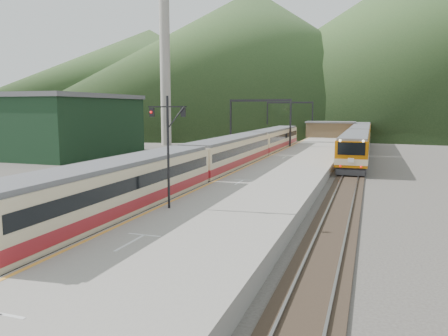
% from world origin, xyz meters
% --- Properties ---
extents(track_main, '(2.60, 200.00, 0.23)m').
position_xyz_m(track_main, '(0.00, 40.00, 0.07)').
color(track_main, black).
rests_on(track_main, ground).
extents(track_far, '(2.60, 200.00, 0.23)m').
position_xyz_m(track_far, '(-5.00, 40.00, 0.07)').
color(track_far, black).
rests_on(track_far, ground).
extents(track_second, '(2.60, 200.00, 0.23)m').
position_xyz_m(track_second, '(11.50, 40.00, 0.07)').
color(track_second, black).
rests_on(track_second, ground).
extents(platform, '(8.00, 100.00, 1.00)m').
position_xyz_m(platform, '(5.60, 38.00, 0.50)').
color(platform, gray).
rests_on(platform, ground).
extents(gantry_near, '(9.55, 0.25, 8.00)m').
position_xyz_m(gantry_near, '(-2.85, 55.00, 5.59)').
color(gantry_near, black).
rests_on(gantry_near, ground).
extents(gantry_far, '(9.55, 0.25, 8.00)m').
position_xyz_m(gantry_far, '(-2.85, 80.00, 5.59)').
color(gantry_far, black).
rests_on(gantry_far, ground).
extents(warehouse, '(14.50, 20.50, 8.60)m').
position_xyz_m(warehouse, '(-28.00, 42.00, 4.32)').
color(warehouse, black).
rests_on(warehouse, ground).
extents(smokestack, '(1.80, 1.80, 30.00)m').
position_xyz_m(smokestack, '(-22.00, 62.00, 15.00)').
color(smokestack, '#9E998E').
rests_on(smokestack, ground).
extents(station_shed, '(9.40, 4.40, 3.10)m').
position_xyz_m(station_shed, '(5.60, 78.00, 2.57)').
color(station_shed, brown).
rests_on(station_shed, platform).
extents(hill_a, '(180.00, 180.00, 60.00)m').
position_xyz_m(hill_a, '(-40.00, 190.00, 30.00)').
color(hill_a, '#2B4822').
rests_on(hill_a, ground).
extents(hill_b, '(220.00, 220.00, 75.00)m').
position_xyz_m(hill_b, '(30.00, 230.00, 37.50)').
color(hill_b, '#2B4822').
rests_on(hill_b, ground).
extents(hill_d, '(200.00, 200.00, 55.00)m').
position_xyz_m(hill_d, '(-120.00, 240.00, 27.50)').
color(hill_d, '#2B4822').
rests_on(hill_d, ground).
extents(main_train, '(2.99, 61.35, 3.65)m').
position_xyz_m(main_train, '(0.00, 31.93, 2.06)').
color(main_train, '#C7B58C').
rests_on(main_train, track_main).
extents(second_train, '(3.08, 63.16, 3.76)m').
position_xyz_m(second_train, '(11.50, 64.84, 2.11)').
color(second_train, '#B45E02').
rests_on(second_train, track_second).
extents(signal_mast, '(2.19, 0.47, 6.31)m').
position_xyz_m(signal_mast, '(2.51, 12.42, 4.87)').
color(signal_mast, black).
rests_on(signal_mast, platform).
extents(short_signal_b, '(0.23, 0.18, 2.27)m').
position_xyz_m(short_signal_b, '(-2.15, 24.46, 1.46)').
color(short_signal_b, black).
rests_on(short_signal_b, ground).
extents(short_signal_c, '(0.24, 0.18, 2.27)m').
position_xyz_m(short_signal_c, '(-7.16, 20.37, 1.46)').
color(short_signal_c, black).
rests_on(short_signal_c, ground).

